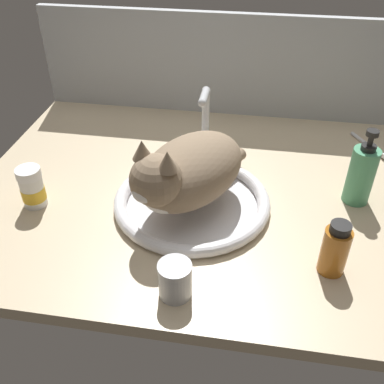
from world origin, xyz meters
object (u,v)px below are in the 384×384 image
at_px(soap_pump_bottle, 361,174).
at_px(amber_bottle, 335,249).
at_px(metal_jar, 175,280).
at_px(pill_bottle, 32,188).
at_px(faucet, 205,133).
at_px(toothbrush, 371,147).
at_px(cat, 185,173).
at_px(sink_basin, 192,201).

relative_size(soap_pump_bottle, amber_bottle, 1.59).
bearing_deg(metal_jar, pill_bottle, 150.56).
xyz_separation_m(faucet, metal_jar, (0.01, -0.47, -0.04)).
height_order(pill_bottle, toothbrush, pill_bottle).
relative_size(cat, amber_bottle, 3.02).
bearing_deg(cat, faucet, 87.22).
xyz_separation_m(amber_bottle, pill_bottle, (-0.66, 0.10, -0.01)).
distance_m(faucet, soap_pump_bottle, 0.40).
bearing_deg(toothbrush, pill_bottle, -154.79).
relative_size(faucet, amber_bottle, 1.73).
distance_m(soap_pump_bottle, amber_bottle, 0.25).
xyz_separation_m(faucet, pill_bottle, (-0.36, -0.26, -0.03)).
bearing_deg(faucet, cat, -92.78).
height_order(sink_basin, soap_pump_bottle, soap_pump_bottle).
relative_size(metal_jar, pill_bottle, 0.74).
relative_size(cat, soap_pump_bottle, 1.89).
xyz_separation_m(pill_bottle, toothbrush, (0.81, 0.38, -0.04)).
distance_m(sink_basin, soap_pump_bottle, 0.39).
bearing_deg(sink_basin, faucet, 90.00).
bearing_deg(toothbrush, faucet, -165.23).
height_order(sink_basin, cat, cat).
bearing_deg(sink_basin, cat, -119.40).
distance_m(sink_basin, amber_bottle, 0.34).
bearing_deg(metal_jar, cat, 95.31).
height_order(soap_pump_bottle, metal_jar, soap_pump_bottle).
distance_m(cat, soap_pump_bottle, 0.40).
height_order(sink_basin, amber_bottle, amber_bottle).
xyz_separation_m(amber_bottle, metal_jar, (-0.29, -0.11, -0.02)).
distance_m(pill_bottle, toothbrush, 0.90).
bearing_deg(sink_basin, soap_pump_bottle, 12.58).
relative_size(soap_pump_bottle, pill_bottle, 1.88).
bearing_deg(pill_bottle, cat, 5.19).
xyz_separation_m(faucet, cat, (-0.01, -0.23, 0.03)).
bearing_deg(toothbrush, amber_bottle, -107.46).
relative_size(amber_bottle, metal_jar, 1.60).
bearing_deg(amber_bottle, sink_basin, 152.64).
distance_m(amber_bottle, pill_bottle, 0.67).
bearing_deg(metal_jar, faucet, 91.36).
distance_m(faucet, cat, 0.23).
height_order(faucet, toothbrush, faucet).
bearing_deg(amber_bottle, cat, 156.51).
height_order(metal_jar, pill_bottle, pill_bottle).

